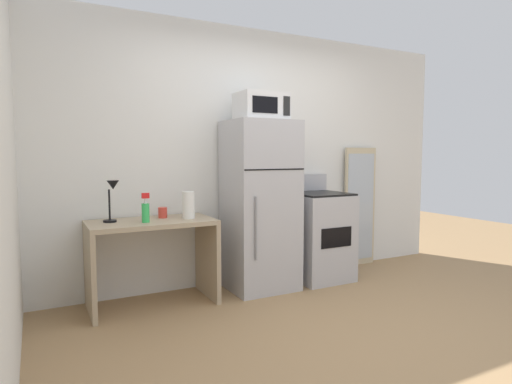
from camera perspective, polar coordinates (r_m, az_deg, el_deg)
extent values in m
plane|color=#9E7A51|center=(3.35, 13.12, -18.27)|extent=(12.00, 12.00, 0.00)
cube|color=white|center=(4.51, -0.79, 4.77)|extent=(5.00, 0.10, 2.60)
cube|color=tan|center=(3.82, -13.78, -3.99)|extent=(1.07, 0.57, 0.04)
cube|color=tan|center=(3.81, -21.30, -9.96)|extent=(0.04, 0.57, 0.71)
cube|color=tan|center=(4.05, -6.50, -8.80)|extent=(0.04, 0.57, 0.71)
cylinder|color=black|center=(3.81, -18.91, -3.69)|extent=(0.11, 0.11, 0.02)
cylinder|color=black|center=(3.80, -18.97, -1.62)|extent=(0.02, 0.02, 0.26)
cone|color=black|center=(3.77, -18.55, 0.90)|extent=(0.10, 0.10, 0.08)
cylinder|color=green|center=(3.71, -14.52, -2.72)|extent=(0.06, 0.06, 0.16)
cylinder|color=white|center=(3.69, -14.55, -1.15)|extent=(0.02, 0.02, 0.04)
cube|color=red|center=(3.68, -14.53, -0.47)|extent=(0.06, 0.03, 0.04)
cylinder|color=#D83F33|center=(3.94, -12.34, -2.70)|extent=(0.08, 0.08, 0.09)
cylinder|color=white|center=(3.85, -8.99, -1.74)|extent=(0.11, 0.11, 0.24)
cube|color=#B7B7BC|center=(4.18, 0.55, -1.81)|extent=(0.64, 0.58, 1.64)
cube|color=black|center=(3.90, 2.59, 3.02)|extent=(0.62, 0.00, 0.01)
cylinder|color=gray|center=(3.84, 0.01, -4.90)|extent=(0.02, 0.02, 0.58)
cube|color=silver|center=(4.16, 0.69, 11.30)|extent=(0.46, 0.34, 0.26)
cube|color=black|center=(3.98, 1.24, 11.57)|extent=(0.26, 0.01, 0.15)
cube|color=black|center=(4.10, 4.12, 11.38)|extent=(0.07, 0.01, 0.18)
cube|color=#B7B7BC|center=(4.60, 8.35, -5.93)|extent=(0.58, 0.60, 0.90)
cube|color=black|center=(4.53, 8.42, -0.22)|extent=(0.55, 0.58, 0.02)
cube|color=#B7B7BC|center=(4.75, 6.46, 1.25)|extent=(0.58, 0.04, 0.18)
cube|color=black|center=(4.35, 10.70, -5.99)|extent=(0.37, 0.01, 0.20)
cube|color=#C6B793|center=(5.24, 13.66, -1.91)|extent=(0.44, 0.03, 1.40)
cube|color=#B2BCC6|center=(5.23, 13.78, -1.93)|extent=(0.39, 0.00, 1.26)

